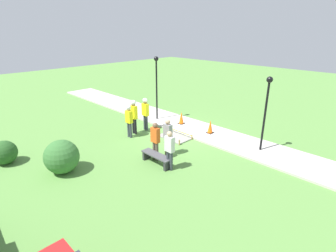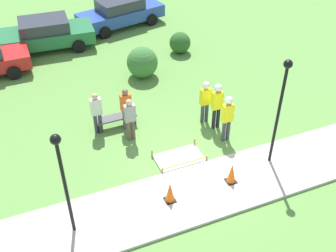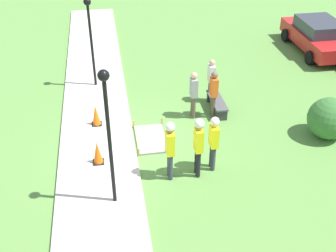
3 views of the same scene
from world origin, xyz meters
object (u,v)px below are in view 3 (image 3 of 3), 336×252
(worker_assistant, at_px, (170,145))
(bystander_in_white_shirt, at_px, (194,92))
(worker_supervisor, at_px, (214,139))
(parked_car_red, at_px, (318,35))
(bystander_in_orange_shirt, at_px, (214,92))
(park_bench, at_px, (217,103))
(bystander_in_gray_shirt, at_px, (211,78))
(worker_trainee, at_px, (199,142))
(traffic_cone_far_patch, at_px, (98,153))
(lamppost_near, at_px, (108,121))
(traffic_cone_near_patch, at_px, (96,115))
(lamppost_far, at_px, (90,29))

(worker_assistant, xyz_separation_m, bystander_in_white_shirt, (-3.20, 1.37, -0.16))
(worker_supervisor, relative_size, parked_car_red, 0.40)
(bystander_in_orange_shirt, height_order, bystander_in_white_shirt, same)
(park_bench, height_order, bystander_in_gray_shirt, bystander_in_gray_shirt)
(worker_trainee, bearing_deg, traffic_cone_far_patch, -107.99)
(traffic_cone_far_patch, xyz_separation_m, lamppost_near, (1.75, 0.40, 2.19))
(traffic_cone_near_patch, bearing_deg, bystander_in_white_shirt, 91.97)
(bystander_in_orange_shirt, relative_size, parked_car_red, 0.39)
(park_bench, relative_size, lamppost_near, 0.40)
(bystander_in_white_shirt, bearing_deg, worker_trainee, -9.88)
(worker_assistant, relative_size, bystander_in_gray_shirt, 1.11)
(bystander_in_orange_shirt, bearing_deg, traffic_cone_far_patch, -61.94)
(worker_assistant, relative_size, bystander_in_orange_shirt, 1.09)
(bystander_in_orange_shirt, bearing_deg, traffic_cone_near_patch, -89.40)
(bystander_in_white_shirt, height_order, lamppost_far, lamppost_far)
(bystander_in_orange_shirt, relative_size, bystander_in_white_shirt, 1.00)
(traffic_cone_far_patch, distance_m, bystander_in_gray_shirt, 5.45)
(park_bench, bearing_deg, traffic_cone_near_patch, -84.82)
(worker_trainee, height_order, parked_car_red, worker_trainee)
(traffic_cone_far_patch, bearing_deg, parked_car_red, 124.35)
(traffic_cone_near_patch, relative_size, worker_assistant, 0.39)
(traffic_cone_near_patch, relative_size, parked_car_red, 0.17)
(lamppost_far, bearing_deg, lamppost_near, 3.18)
(traffic_cone_near_patch, distance_m, worker_assistant, 3.77)
(traffic_cone_far_patch, bearing_deg, bystander_in_orange_shirt, 118.06)
(park_bench, xyz_separation_m, bystander_in_white_shirt, (0.28, -0.96, 0.69))
(bystander_in_white_shirt, xyz_separation_m, parked_car_red, (-4.90, 7.07, -0.23))
(worker_assistant, xyz_separation_m, parked_car_red, (-8.10, 8.44, -0.40))
(lamppost_near, bearing_deg, worker_supervisor, 109.34)
(worker_trainee, xyz_separation_m, lamppost_near, (0.82, -2.48, 1.47))
(worker_assistant, height_order, bystander_in_orange_shirt, worker_assistant)
(worker_trainee, xyz_separation_m, parked_car_red, (-8.11, 7.63, -0.42))
(worker_supervisor, distance_m, worker_trainee, 0.57)
(worker_assistant, bearing_deg, traffic_cone_far_patch, -114.02)
(worker_assistant, height_order, parked_car_red, worker_assistant)
(bystander_in_white_shirt, bearing_deg, park_bench, 106.32)
(worker_assistant, distance_m, bystander_in_white_shirt, 3.49)
(bystander_in_gray_shirt, bearing_deg, bystander_in_orange_shirt, -10.08)
(worker_assistant, xyz_separation_m, bystander_in_orange_shirt, (-3.12, 2.07, -0.16))
(worker_assistant, height_order, worker_trainee, worker_trainee)
(bystander_in_gray_shirt, xyz_separation_m, lamppost_near, (5.03, -3.92, 1.68))
(traffic_cone_far_patch, height_order, bystander_in_orange_shirt, bystander_in_orange_shirt)
(bystander_in_white_shirt, bearing_deg, lamppost_far, -130.21)
(traffic_cone_near_patch, relative_size, lamppost_far, 0.21)
(park_bench, height_order, worker_assistant, worker_assistant)
(lamppost_near, bearing_deg, parked_car_red, 131.48)
(traffic_cone_near_patch, distance_m, traffic_cone_far_patch, 2.16)
(lamppost_near, bearing_deg, bystander_in_orange_shirt, 136.67)
(traffic_cone_far_patch, relative_size, worker_supervisor, 0.41)
(traffic_cone_near_patch, xyz_separation_m, lamppost_far, (-3.01, 0.02, 1.97))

